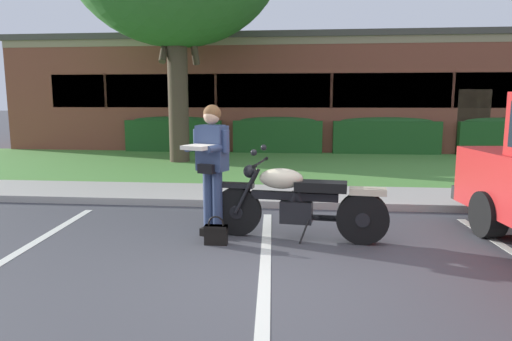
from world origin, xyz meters
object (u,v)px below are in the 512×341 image
object	(u,v)px
hedge_center_right	(385,135)
brick_building	(323,95)
hedge_center_left	(278,134)
handbag	(216,233)
hedge_right	(497,135)
hedge_left	(176,133)
motorcycle	(305,203)
rider_person	(211,159)

from	to	relation	value
hedge_center_right	brick_building	world-z (taller)	brick_building
hedge_center_left	hedge_center_right	world-z (taller)	same
hedge_center_left	hedge_center_right	xyz separation A→B (m)	(3.49, 0.00, 0.00)
handbag	hedge_right	distance (m)	12.20
hedge_left	hedge_center_left	distance (m)	3.49
hedge_left	hedge_right	distance (m)	10.47
motorcycle	brick_building	world-z (taller)	brick_building
hedge_center_left	hedge_right	bearing A→B (deg)	0.00
hedge_left	hedge_right	size ratio (longest dim) A/B	1.27
hedge_center_left	hedge_center_right	distance (m)	3.49
rider_person	brick_building	xyz separation A→B (m)	(2.10, 15.24, 0.98)
rider_person	hedge_center_right	bearing A→B (deg)	67.71
hedge_right	brick_building	distance (m)	7.94
hedge_right	hedge_center_left	bearing A→B (deg)	180.00
hedge_right	hedge_center_right	bearing A→B (deg)	180.00
rider_person	hedge_left	world-z (taller)	rider_person
rider_person	hedge_left	xyz separation A→B (m)	(-3.11, 9.43, -0.36)
motorcycle	hedge_center_right	bearing A→B (deg)	74.38
hedge_right	handbag	bearing A→B (deg)	-126.39
hedge_left	hedge_center_right	size ratio (longest dim) A/B	0.96
handbag	motorcycle	bearing A→B (deg)	15.91
motorcycle	hedge_center_left	world-z (taller)	hedge_center_left
motorcycle	hedge_left	size ratio (longest dim) A/B	0.69
hedge_center_right	hedge_right	world-z (taller)	same
hedge_left	rider_person	bearing A→B (deg)	-71.76
hedge_right	hedge_left	bearing A→B (deg)	180.00
rider_person	hedge_right	size ratio (longest dim) A/B	0.67
rider_person	hedge_center_left	xyz separation A→B (m)	(0.38, 9.43, -0.36)
rider_person	hedge_left	distance (m)	9.94
motorcycle	brick_building	bearing A→B (deg)	86.66
handbag	hedge_center_right	distance (m)	10.52
hedge_right	rider_person	bearing A→B (deg)	-127.95
motorcycle	hedge_left	xyz separation A→B (m)	(-4.32, 9.51, 0.17)
motorcycle	rider_person	size ratio (longest dim) A/B	1.31
hedge_right	brick_building	xyz separation A→B (m)	(-5.25, 5.80, 1.34)
handbag	hedge_right	world-z (taller)	hedge_right
hedge_center_left	hedge_center_right	bearing A→B (deg)	0.00
hedge_center_right	brick_building	distance (m)	6.21
hedge_right	motorcycle	bearing A→B (deg)	-122.88
rider_person	handbag	xyz separation A→B (m)	(0.12, -0.38, -0.86)
hedge_left	hedge_center_right	bearing A→B (deg)	0.00
handbag	hedge_center_right	size ratio (longest dim) A/B	0.11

